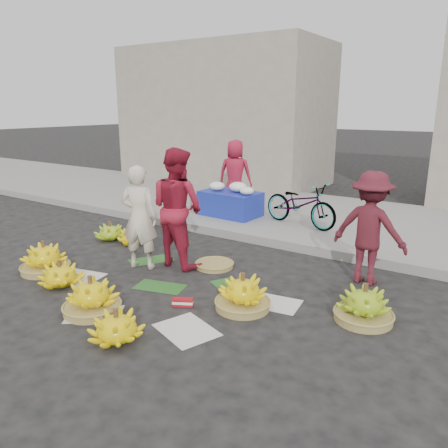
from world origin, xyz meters
The scene contains 23 objects.
ground centered at (0.00, 0.00, 0.00)m, with size 80.00×80.00×0.00m, color black.
curb centered at (0.00, 2.20, 0.07)m, with size 40.00×0.25×0.15m, color gray.
sidewalk centered at (0.00, 4.30, 0.06)m, with size 40.00×4.00×0.12m, color gray.
building_left centered at (-4.00, 7.20, 2.00)m, with size 6.00×3.00×4.00m, color #9E9281.
newspaper_scatter centered at (0.00, -0.80, 0.00)m, with size 3.20×1.80×0.00m, color silver, non-canonical shape.
banana_leaves centered at (-0.10, 0.20, 0.00)m, with size 2.00×1.00×0.00m, color #1E571D, non-canonical shape.
banana_bunch_0 centered at (-1.84, -0.69, 0.20)m, with size 0.68×0.68×0.46m.
banana_bunch_1 centered at (-1.21, -0.89, 0.16)m, with size 0.69×0.69×0.36m.
banana_bunch_2 centered at (-0.27, -1.17, 0.19)m, with size 0.74×0.74×0.45m.
banana_bunch_3 centered at (0.45, -1.45, 0.15)m, with size 0.72×0.72×0.35m.
banana_bunch_4 centered at (1.12, -0.13, 0.19)m, with size 0.68×0.68×0.44m.
banana_bunch_5 centered at (2.39, 0.35, 0.19)m, with size 0.63×0.63×0.44m.
banana_bunch_6 centered at (-2.23, 0.89, 0.15)m, with size 0.68×0.68×0.34m.
banana_bunch_7 centered at (-1.77, 0.95, 0.13)m, with size 0.62×0.62×0.31m.
basket_spare centered at (0.08, 0.80, 0.03)m, with size 0.55×0.55×0.06m, color olive.
incense_stack centered at (0.51, -0.48, 0.06)m, with size 0.24×0.08×0.10m, color #A9121A.
vendor_cream centered at (-0.82, 0.22, 0.75)m, with size 0.55×0.36×1.50m, color beige.
vendor_red centered at (-0.44, 0.61, 0.87)m, with size 0.84×0.66×1.74m, color #B01B31.
man_striped centered at (2.09, 1.46, 0.75)m, with size 0.97×0.56×1.50m, color maroon.
flower_table centered at (-1.17, 3.17, 0.40)m, with size 1.22×0.81×0.69m.
grey_bucket centered at (-1.95, 3.09, 0.31)m, with size 0.33×0.33×0.38m, color slate.
flower_vendor centered at (-1.48, 3.82, 0.86)m, with size 0.73×0.47×1.48m, color #B01B31.
bicycle centered at (0.33, 3.24, 0.53)m, with size 1.56×0.54×0.82m, color gray.
Camera 1 is at (3.54, -4.15, 2.30)m, focal length 35.00 mm.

